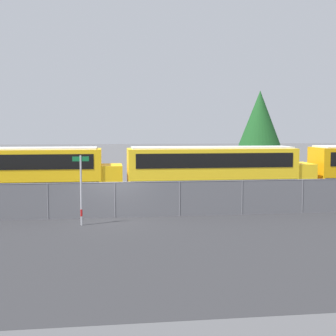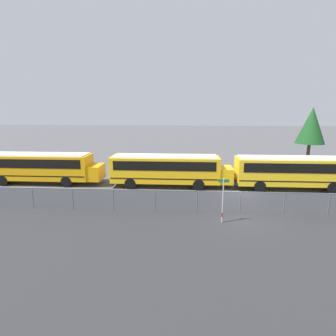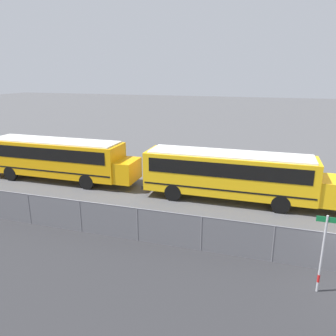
% 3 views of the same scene
% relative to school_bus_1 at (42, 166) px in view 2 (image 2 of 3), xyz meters
% --- Properties ---
extents(ground_plane, '(200.00, 200.00, 0.00)m').
position_rel_school_bus_1_xyz_m(ground_plane, '(18.22, -6.75, -1.83)').
color(ground_plane, '#4C4C4F').
extents(road_strip, '(119.66, 12.00, 0.01)m').
position_rel_school_bus_1_xyz_m(road_strip, '(18.22, -12.75, -1.82)').
color(road_strip, '#2B2B2D').
rests_on(road_strip, ground_plane).
extents(fence, '(85.73, 0.07, 1.69)m').
position_rel_school_bus_1_xyz_m(fence, '(18.22, -6.75, -0.97)').
color(fence, '#9EA0A5').
rests_on(fence, ground_plane).
extents(school_bus_1, '(11.63, 2.49, 3.04)m').
position_rel_school_bus_1_xyz_m(school_bus_1, '(0.00, 0.00, 0.00)').
color(school_bus_1, orange).
rests_on(school_bus_1, ground_plane).
extents(school_bus_2, '(11.63, 2.49, 3.04)m').
position_rel_school_bus_1_xyz_m(school_bus_2, '(12.63, -0.25, 0.00)').
color(school_bus_2, yellow).
rests_on(school_bus_2, ground_plane).
extents(school_bus_3, '(11.63, 2.49, 3.04)m').
position_rel_school_bus_1_xyz_m(school_bus_3, '(24.49, -0.41, 0.00)').
color(school_bus_3, yellow).
rests_on(school_bus_3, ground_plane).
extents(street_sign, '(0.70, 0.09, 3.03)m').
position_rel_school_bus_1_xyz_m(street_sign, '(16.75, -8.31, -0.23)').
color(street_sign, '#B7B7BC').
rests_on(street_sign, ground_plane).
extents(tree_0, '(3.90, 3.90, 7.62)m').
position_rel_school_bus_1_xyz_m(tree_0, '(31.95, 13.55, 3.23)').
color(tree_0, '#51381E').
rests_on(tree_0, ground_plane).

